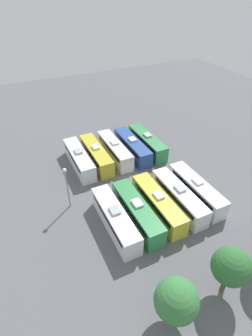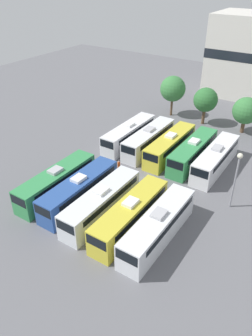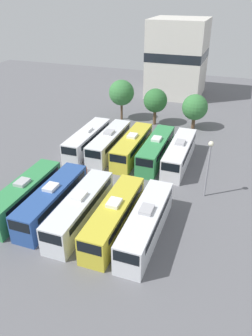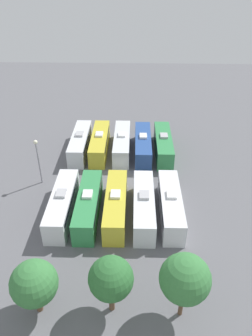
# 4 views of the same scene
# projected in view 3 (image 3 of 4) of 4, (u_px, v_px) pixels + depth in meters

# --- Properties ---
(ground_plane) EXTENTS (123.42, 123.42, 0.00)m
(ground_plane) POSITION_uv_depth(u_px,v_px,m) (111.00, 183.00, 40.80)
(ground_plane) COLOR slate
(bus_0) EXTENTS (2.61, 11.45, 3.43)m
(bus_0) POSITION_uv_depth(u_px,v_px,m) (24.00, 194.00, 35.63)
(bus_0) COLOR #338C4C
(bus_0) RESTS_ON ground_plane
(bus_1) EXTENTS (2.61, 11.45, 3.43)m
(bus_1) POSITION_uv_depth(u_px,v_px,m) (53.00, 199.00, 34.79)
(bus_1) COLOR #284C93
(bus_1) RESTS_ON ground_plane
(bus_2) EXTENTS (2.61, 11.45, 3.43)m
(bus_2) POSITION_uv_depth(u_px,v_px,m) (80.00, 208.00, 33.39)
(bus_2) COLOR silver
(bus_2) RESTS_ON ground_plane
(bus_3) EXTENTS (2.61, 11.45, 3.43)m
(bus_3) POSITION_uv_depth(u_px,v_px,m) (114.00, 216.00, 32.31)
(bus_3) COLOR gold
(bus_3) RESTS_ON ground_plane
(bus_4) EXTENTS (2.61, 11.45, 3.43)m
(bus_4) POSITION_uv_depth(u_px,v_px,m) (146.00, 223.00, 31.37)
(bus_4) COLOR silver
(bus_4) RESTS_ON ground_plane
(bus_5) EXTENTS (2.61, 11.45, 3.43)m
(bus_5) POSITION_uv_depth(u_px,v_px,m) (88.00, 139.00, 48.44)
(bus_5) COLOR silver
(bus_5) RESTS_ON ground_plane
(bus_6) EXTENTS (2.61, 11.45, 3.43)m
(bus_6) POSITION_uv_depth(u_px,v_px,m) (109.00, 142.00, 47.61)
(bus_6) COLOR silver
(bus_6) RESTS_ON ground_plane
(bus_7) EXTENTS (2.61, 11.45, 3.43)m
(bus_7) POSITION_uv_depth(u_px,v_px,m) (132.00, 146.00, 46.51)
(bus_7) COLOR gold
(bus_7) RESTS_ON ground_plane
(bus_8) EXTENTS (2.61, 11.45, 3.43)m
(bus_8) POSITION_uv_depth(u_px,v_px,m) (156.00, 149.00, 45.57)
(bus_8) COLOR #338C4C
(bus_8) RESTS_ON ground_plane
(bus_9) EXTENTS (2.61, 11.45, 3.43)m
(bus_9) POSITION_uv_depth(u_px,v_px,m) (179.00, 153.00, 44.53)
(bus_9) COLOR silver
(bus_9) RESTS_ON ground_plane
(worker_person) EXTENTS (0.36, 0.36, 1.67)m
(worker_person) POSITION_uv_depth(u_px,v_px,m) (86.00, 172.00, 41.73)
(worker_person) COLOR #CC4C19
(worker_person) RESTS_ON ground_plane
(light_pole) EXTENTS (0.60, 0.60, 7.00)m
(light_pole) POSITION_uv_depth(u_px,v_px,m) (209.00, 159.00, 36.07)
(light_pole) COLOR gray
(light_pole) RESTS_ON ground_plane
(tree_0) EXTENTS (4.49, 4.49, 7.23)m
(tree_0) POSITION_uv_depth(u_px,v_px,m) (122.00, 93.00, 58.17)
(tree_0) COLOR brown
(tree_0) RESTS_ON ground_plane
(tree_1) EXTENTS (4.07, 4.07, 6.37)m
(tree_1) POSITION_uv_depth(u_px,v_px,m) (155.00, 101.00, 56.32)
(tree_1) COLOR brown
(tree_1) RESTS_ON ground_plane
(tree_2) EXTENTS (4.31, 4.31, 5.96)m
(tree_2) POSITION_uv_depth(u_px,v_px,m) (195.00, 107.00, 54.80)
(tree_2) COLOR brown
(tree_2) RESTS_ON ground_plane
(depot_building) EXTENTS (11.68, 11.86, 15.90)m
(depot_building) POSITION_uv_depth(u_px,v_px,m) (178.00, 58.00, 70.72)
(depot_building) COLOR beige
(depot_building) RESTS_ON ground_plane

